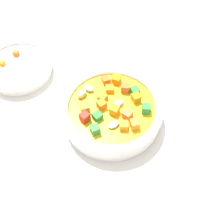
% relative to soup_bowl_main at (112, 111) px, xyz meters
% --- Properties ---
extents(ground_plane, '(1.40, 1.40, 0.02)m').
position_rel_soup_bowl_main_xyz_m(ground_plane, '(-0.00, 0.00, -0.04)').
color(ground_plane, silver).
extents(soup_bowl_main, '(0.21, 0.21, 0.06)m').
position_rel_soup_bowl_main_xyz_m(soup_bowl_main, '(0.00, 0.00, 0.00)').
color(soup_bowl_main, white).
rests_on(soup_bowl_main, ground_plane).
extents(spoon, '(0.19, 0.07, 0.01)m').
position_rel_soup_bowl_main_xyz_m(spoon, '(0.02, 0.16, -0.02)').
color(spoon, silver).
rests_on(spoon, ground_plane).
extents(side_bowl_small, '(0.16, 0.16, 0.04)m').
position_rel_soup_bowl_main_xyz_m(side_bowl_small, '(0.17, -0.20, -0.01)').
color(side_bowl_small, white).
rests_on(side_bowl_small, ground_plane).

